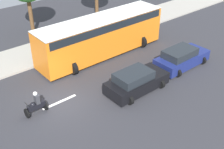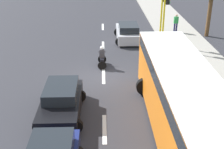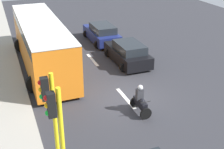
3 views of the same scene
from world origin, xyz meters
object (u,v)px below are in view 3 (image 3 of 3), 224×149
traffic_light_corner (59,136)px  traffic_light_midblock (52,118)px  car_dark_blue (102,34)px  city_bus (41,41)px  car_black (128,53)px  motorcycle (140,102)px

traffic_light_corner → traffic_light_midblock: (0.00, -1.01, 0.00)m
car_dark_blue → city_bus: city_bus is taller
traffic_light_midblock → city_bus: bearing=-97.1°
car_dark_blue → city_bus: (5.43, 3.44, 1.13)m
traffic_light_corner → traffic_light_midblock: same height
car_black → car_dark_blue: 4.93m
car_dark_blue → traffic_light_midblock: traffic_light_midblock is taller
traffic_light_corner → traffic_light_midblock: bearing=-90.0°
car_black → motorcycle: motorcycle is taller
car_dark_blue → traffic_light_corner: traffic_light_corner is taller
motorcycle → traffic_light_corner: size_ratio=0.34×
traffic_light_midblock → traffic_light_corner: bearing=90.0°
car_dark_blue → car_black: bearing=92.1°
motorcycle → traffic_light_midblock: bearing=35.0°
car_black → traffic_light_corner: bearing=56.9°
motorcycle → car_black: bearing=-108.3°
city_bus → motorcycle: (-3.54, 7.74, -1.20)m
car_dark_blue → city_bus: 6.52m
city_bus → traffic_light_midblock: traffic_light_midblock is taller
car_dark_blue → city_bus: size_ratio=0.41×
city_bus → traffic_light_corner: 12.33m
traffic_light_midblock → car_dark_blue: bearing=-115.0°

